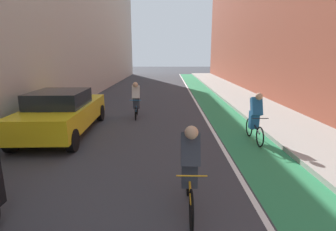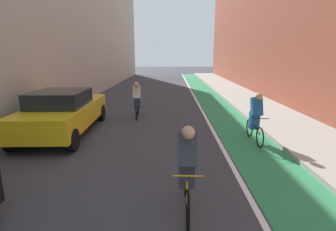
% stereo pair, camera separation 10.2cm
% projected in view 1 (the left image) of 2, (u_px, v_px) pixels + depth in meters
% --- Properties ---
extents(ground_plane, '(92.67, 92.67, 0.00)m').
position_uv_depth(ground_plane, '(155.00, 105.00, 14.12)').
color(ground_plane, '#38383D').
extents(bike_lane_paint, '(1.60, 42.12, 0.00)m').
position_uv_depth(bike_lane_paint, '(208.00, 99.00, 16.07)').
color(bike_lane_paint, '#2D8451').
rests_on(bike_lane_paint, ground).
extents(lane_divider_stripe, '(0.12, 42.12, 0.00)m').
position_uv_depth(lane_divider_stripe, '(194.00, 99.00, 16.07)').
color(lane_divider_stripe, white).
rests_on(lane_divider_stripe, ground).
extents(sidewalk_right, '(2.62, 42.12, 0.14)m').
position_uv_depth(sidewalk_right, '(242.00, 98.00, 16.06)').
color(sidewalk_right, '#A8A59E').
rests_on(sidewalk_right, ground).
extents(building_facade_right, '(2.40, 38.12, 9.90)m').
position_uv_depth(building_facade_right, '(277.00, 19.00, 16.89)').
color(building_facade_right, '#9E4C38').
rests_on(building_facade_right, ground).
extents(parked_sedan_yellow_cab, '(2.07, 4.73, 1.53)m').
position_uv_depth(parked_sedan_yellow_cab, '(62.00, 112.00, 8.90)').
color(parked_sedan_yellow_cab, yellow).
rests_on(parked_sedan_yellow_cab, ground).
extents(cyclist_mid, '(0.48, 1.71, 1.61)m').
position_uv_depth(cyclist_mid, '(189.00, 165.00, 4.46)').
color(cyclist_mid, black).
rests_on(cyclist_mid, ground).
extents(cyclist_trailing, '(0.48, 1.67, 1.59)m').
position_uv_depth(cyclist_trailing, '(255.00, 117.00, 8.14)').
color(cyclist_trailing, black).
rests_on(cyclist_trailing, ground).
extents(cyclist_far, '(0.48, 1.65, 1.58)m').
position_uv_depth(cyclist_far, '(136.00, 99.00, 11.23)').
color(cyclist_far, black).
rests_on(cyclist_far, ground).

